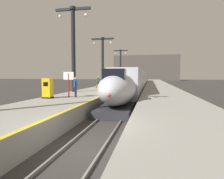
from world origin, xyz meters
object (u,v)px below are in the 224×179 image
(station_column_distant, at_px, (121,63))
(departure_info_board, at_px, (69,79))
(rolling_suitcase, at_px, (98,86))
(ticket_machine_yellow, at_px, (48,89))
(station_column_far, at_px, (103,57))
(highspeed_train_main, at_px, (138,80))
(station_column_mid, at_px, (73,41))
(passenger_far_waiting, at_px, (76,85))
(passenger_near_edge, at_px, (98,81))
(passenger_mid_platform, at_px, (114,81))

(station_column_distant, xyz_separation_m, departure_info_board, (1.71, -39.70, -3.96))
(rolling_suitcase, bearing_deg, ticket_machine_yellow, -93.29)
(station_column_far, bearing_deg, highspeed_train_main, 42.82)
(highspeed_train_main, distance_m, station_column_mid, 20.28)
(ticket_machine_yellow, bearing_deg, passenger_far_waiting, 30.12)
(ticket_machine_yellow, height_order, departure_info_board, departure_info_board)
(highspeed_train_main, bearing_deg, station_column_distant, 110.71)
(highspeed_train_main, relative_size, passenger_near_edge, 33.59)
(passenger_near_edge, distance_m, rolling_suitcase, 0.71)
(departure_info_board, bearing_deg, station_column_far, 95.23)
(station_column_mid, bearing_deg, station_column_distant, 90.00)
(highspeed_train_main, height_order, departure_info_board, highspeed_train_main)
(station_column_far, bearing_deg, passenger_far_waiting, -83.01)
(station_column_mid, distance_m, station_column_distant, 34.44)
(ticket_machine_yellow, xyz_separation_m, departure_info_board, (1.36, 1.02, 0.77))
(highspeed_train_main, bearing_deg, passenger_mid_platform, -104.56)
(station_column_far, height_order, passenger_far_waiting, station_column_far)
(station_column_far, distance_m, station_column_distant, 21.07)
(passenger_near_edge, bearing_deg, station_column_mid, -100.35)
(station_column_distant, bearing_deg, passenger_far_waiting, -86.72)
(passenger_mid_platform, distance_m, passenger_far_waiting, 13.06)
(passenger_near_edge, height_order, ticket_machine_yellow, passenger_near_edge)
(rolling_suitcase, bearing_deg, station_column_far, 98.28)
(highspeed_train_main, bearing_deg, passenger_near_edge, -110.72)
(rolling_suitcase, bearing_deg, highspeed_train_main, 69.23)
(station_column_far, height_order, passenger_mid_platform, station_column_far)
(station_column_distant, xyz_separation_m, passenger_far_waiting, (2.27, -39.60, -4.48))
(departure_info_board, bearing_deg, passenger_far_waiting, 9.90)
(station_column_mid, relative_size, ticket_machine_yellow, 5.81)
(passenger_near_edge, xyz_separation_m, departure_info_board, (0.57, -11.52, 0.52))
(station_column_distant, xyz_separation_m, ticket_machine_yellow, (0.35, -40.72, -4.73))
(ticket_machine_yellow, bearing_deg, station_column_mid, 93.19)
(highspeed_train_main, height_order, passenger_near_edge, highspeed_train_main)
(station_column_mid, bearing_deg, passenger_near_edge, 79.65)
(passenger_far_waiting, height_order, ticket_machine_yellow, passenger_far_waiting)
(passenger_far_waiting, distance_m, rolling_suitcase, 11.33)
(ticket_machine_yellow, distance_m, departure_info_board, 1.86)
(highspeed_train_main, xyz_separation_m, passenger_near_edge, (-4.76, -12.58, 0.08))
(passenger_far_waiting, bearing_deg, station_column_far, 96.99)
(station_column_mid, relative_size, station_column_distant, 1.02)
(station_column_mid, relative_size, station_column_far, 1.09)
(passenger_mid_platform, bearing_deg, station_column_far, 119.04)
(station_column_distant, xyz_separation_m, passenger_mid_platform, (3.05, -26.57, -4.48))
(passenger_near_edge, distance_m, passenger_far_waiting, 11.47)
(station_column_distant, height_order, rolling_suitcase, station_column_distant)
(station_column_distant, relative_size, ticket_machine_yellow, 5.68)
(highspeed_train_main, distance_m, passenger_far_waiting, 24.27)
(highspeed_train_main, relative_size, station_column_far, 6.66)
(station_column_mid, xyz_separation_m, station_column_distant, (0.00, 34.44, -0.11))
(passenger_far_waiting, bearing_deg, ticket_machine_yellow, -149.88)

